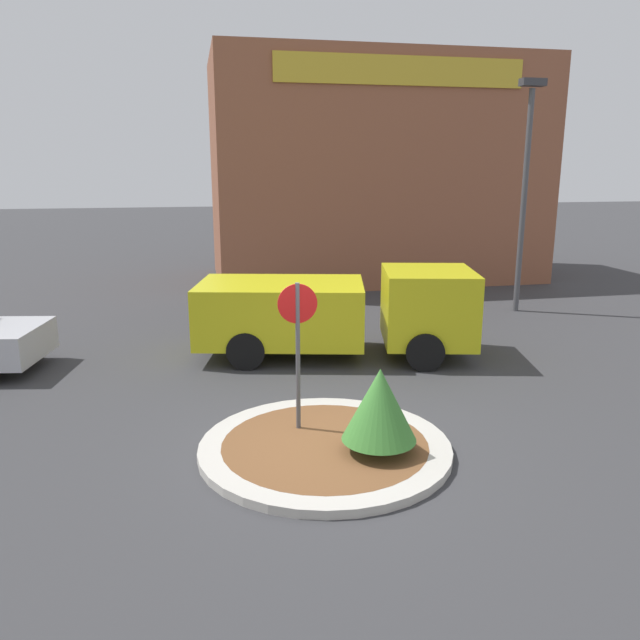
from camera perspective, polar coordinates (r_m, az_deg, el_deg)
ground_plane at (r=9.52m, az=0.45°, el=-11.92°), size 120.00×120.00×0.00m
traffic_island at (r=9.49m, az=0.45°, el=-11.56°), size 3.76×3.76×0.13m
stop_sign at (r=9.48m, az=-2.05°, el=-1.30°), size 0.61×0.07×2.46m
island_shrub at (r=8.97m, az=5.47°, el=-7.69°), size 1.08×1.08×1.25m
utility_truck at (r=13.83m, az=1.58°, el=0.90°), size 6.35×3.48×1.95m
storefront_building at (r=24.13m, az=4.89°, el=13.38°), size 11.82×6.07×7.92m
light_pole at (r=18.86m, az=18.27°, el=12.10°), size 0.70×0.30×6.46m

